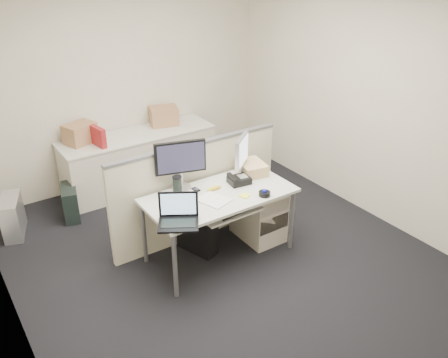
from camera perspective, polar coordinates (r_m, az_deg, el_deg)
floor at (r=5.11m, az=-0.53°, el=-9.06°), size 4.00×4.50×0.01m
wall_back at (r=6.36m, az=-12.08°, el=11.32°), size 4.00×0.02×2.70m
wall_front at (r=3.05m, az=23.64°, el=-8.29°), size 4.00×0.02×2.70m
wall_right at (r=5.74m, az=16.53°, el=9.13°), size 0.02×4.50×2.70m
desk at (r=4.75m, az=-0.56°, el=-2.50°), size 1.50×0.75×0.73m
keyboard_tray at (r=4.64m, az=0.67°, el=-3.89°), size 0.62×0.32×0.02m
drawer_pedestal at (r=5.23m, az=4.19°, el=-3.86°), size 0.40×0.55×0.65m
cubicle_partition at (r=5.13m, az=-3.30°, el=-1.59°), size 2.00×0.06×1.10m
back_counter at (r=6.41m, az=-10.12°, el=2.19°), size 2.00×0.60×0.72m
monitor_main at (r=4.73m, az=-5.25°, el=1.66°), size 0.55×0.34×0.51m
monitor_small at (r=4.95m, az=2.14°, el=2.58°), size 0.41×0.38×0.45m
laptop at (r=4.17m, az=-5.58°, el=-4.02°), size 0.44×0.41×0.27m
trackball at (r=4.69m, az=4.90°, el=-1.78°), size 0.15×0.15×0.04m
desk_phone at (r=4.91m, az=1.84°, el=-0.15°), size 0.24×0.21×0.07m
paper_stack at (r=4.60m, az=-1.26°, el=-2.54°), size 0.31×0.35×0.01m
sticky_pad at (r=4.67m, az=2.50°, el=-2.02°), size 0.11×0.11×0.01m
travel_mug at (r=4.68m, az=-5.64°, el=-0.87°), size 0.10×0.10×0.19m
banana at (r=4.78m, az=-1.23°, el=-1.12°), size 0.18×0.04×0.04m
cellphone at (r=4.79m, az=-3.38°, el=-1.27°), size 0.06×0.10×0.01m
manila_folders at (r=5.12m, az=3.34°, el=1.35°), size 0.31×0.37×0.12m
keyboard at (r=4.63m, az=1.47°, el=-3.67°), size 0.45×0.19×0.02m
pc_tower_desk at (r=5.06m, az=-3.22°, el=-6.57°), size 0.30×0.47×0.41m
pc_tower_spare_dark at (r=5.93m, az=-17.98°, el=-2.68°), size 0.28×0.45×0.40m
pc_tower_spare_silver at (r=5.82m, az=-24.07°, el=-4.13°), size 0.33×0.51×0.45m
cardboard_box_left at (r=6.11m, az=-16.94°, el=5.19°), size 0.42×0.37×0.27m
cardboard_box_right at (r=6.51m, az=-7.25°, el=7.46°), size 0.43×0.37×0.26m
red_binder at (r=5.96m, az=-14.90°, el=4.87°), size 0.11×0.29×0.26m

